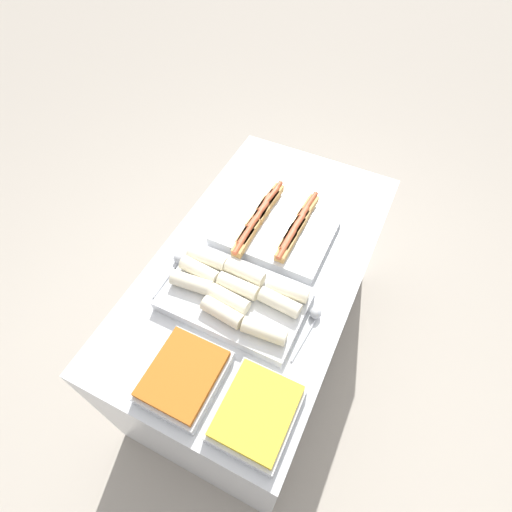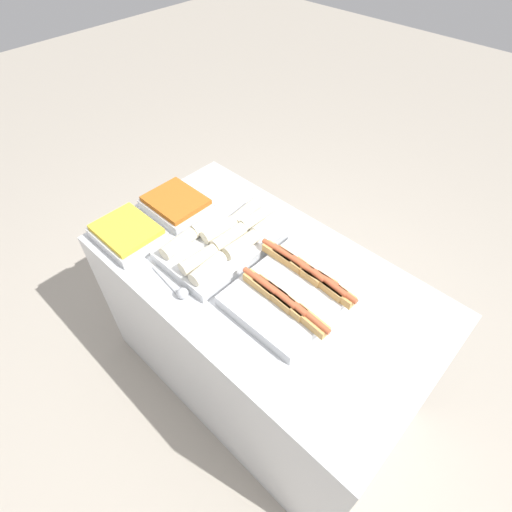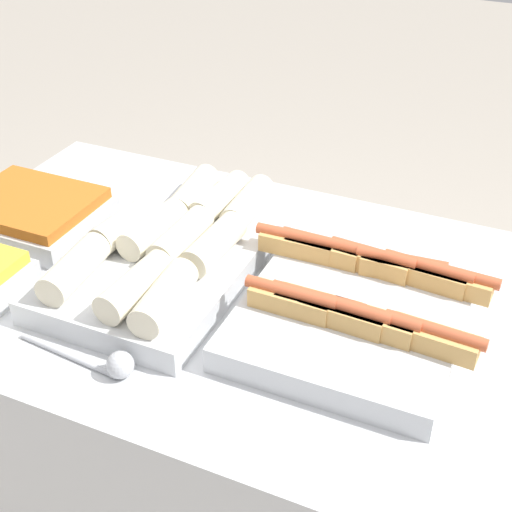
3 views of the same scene
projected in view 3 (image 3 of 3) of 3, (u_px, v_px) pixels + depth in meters
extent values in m
cube|color=silver|center=(270.00, 451.00, 1.60)|extent=(1.51, 0.84, 0.88)
cube|color=silver|center=(357.00, 306.00, 1.29)|extent=(0.38, 0.49, 0.05)
cube|color=tan|center=(317.00, 307.00, 1.22)|extent=(0.15, 0.05, 0.04)
cylinder|color=#C15633|center=(318.00, 297.00, 1.21)|extent=(0.17, 0.02, 0.02)
cube|color=tan|center=(297.00, 245.00, 1.38)|extent=(0.15, 0.05, 0.04)
cylinder|color=#C15633|center=(298.00, 236.00, 1.37)|extent=(0.17, 0.03, 0.02)
cube|color=tan|center=(343.00, 315.00, 1.20)|extent=(0.15, 0.05, 0.04)
cylinder|color=#C15633|center=(344.00, 306.00, 1.19)|extent=(0.17, 0.03, 0.02)
cube|color=tan|center=(401.00, 268.00, 1.31)|extent=(0.15, 0.05, 0.04)
cylinder|color=#C15633|center=(402.00, 259.00, 1.30)|extent=(0.17, 0.03, 0.02)
cube|color=tan|center=(427.00, 276.00, 1.29)|extent=(0.15, 0.06, 0.04)
cylinder|color=#C15633|center=(429.00, 267.00, 1.28)|extent=(0.17, 0.04, 0.02)
cube|color=tan|center=(371.00, 323.00, 1.18)|extent=(0.15, 0.05, 0.04)
cylinder|color=#C15633|center=(373.00, 313.00, 1.17)|extent=(0.17, 0.03, 0.02)
cube|color=tan|center=(434.00, 340.00, 1.15)|extent=(0.15, 0.05, 0.04)
cylinder|color=#C15633|center=(435.00, 330.00, 1.13)|extent=(0.17, 0.03, 0.02)
cube|color=tan|center=(291.00, 302.00, 1.23)|extent=(0.15, 0.05, 0.04)
cylinder|color=#C15633|center=(291.00, 292.00, 1.22)|extent=(0.17, 0.02, 0.02)
cube|color=tan|center=(372.00, 262.00, 1.33)|extent=(0.15, 0.06, 0.04)
cylinder|color=#C15633|center=(373.00, 253.00, 1.32)|extent=(0.17, 0.04, 0.02)
cube|color=tan|center=(323.00, 250.00, 1.36)|extent=(0.15, 0.05, 0.04)
cylinder|color=#C15633|center=(323.00, 241.00, 1.35)|extent=(0.17, 0.03, 0.02)
cube|color=tan|center=(452.00, 282.00, 1.28)|extent=(0.15, 0.05, 0.04)
cylinder|color=#C15633|center=(453.00, 273.00, 1.27)|extent=(0.17, 0.03, 0.02)
cube|color=silver|center=(169.00, 257.00, 1.42)|extent=(0.33, 0.55, 0.05)
cylinder|color=beige|center=(126.00, 224.00, 1.42)|extent=(0.08, 0.17, 0.06)
cylinder|color=beige|center=(220.00, 198.00, 1.51)|extent=(0.07, 0.17, 0.06)
cylinder|color=beige|center=(135.00, 287.00, 1.25)|extent=(0.07, 0.17, 0.06)
cylinder|color=beige|center=(193.00, 193.00, 1.53)|extent=(0.07, 0.17, 0.06)
cylinder|color=beige|center=(164.00, 297.00, 1.22)|extent=(0.07, 0.17, 0.06)
cylinder|color=beige|center=(214.00, 244.00, 1.36)|extent=(0.07, 0.17, 0.06)
cylinder|color=beige|center=(153.00, 229.00, 1.41)|extent=(0.07, 0.17, 0.06)
cylinder|color=beige|center=(74.00, 269.00, 1.29)|extent=(0.07, 0.17, 0.06)
cylinder|color=beige|center=(248.00, 204.00, 1.49)|extent=(0.06, 0.17, 0.06)
cylinder|color=beige|center=(182.00, 237.00, 1.38)|extent=(0.06, 0.16, 0.06)
cube|color=silver|center=(32.00, 218.00, 1.55)|extent=(0.29, 0.24, 0.05)
cube|color=#B7601E|center=(29.00, 203.00, 1.53)|extent=(0.27, 0.22, 0.02)
cylinder|color=#B2B5BA|center=(68.00, 356.00, 1.21)|extent=(0.21, 0.03, 0.01)
sphere|color=#B2B5BA|center=(120.00, 365.00, 1.16)|extent=(0.05, 0.05, 0.05)
cylinder|color=#B2B5BA|center=(226.00, 196.00, 1.67)|extent=(0.20, 0.02, 0.01)
sphere|color=#B2B5BA|center=(265.00, 197.00, 1.63)|extent=(0.05, 0.05, 0.05)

